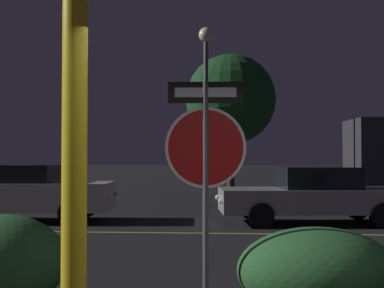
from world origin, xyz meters
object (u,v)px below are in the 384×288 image
object	(u,v)px
yellow_pole_left	(74,193)
tree_0	(231,100)
stop_sign	(206,151)
passing_car_1	(26,193)
street_lamp	(206,82)
passing_car_2	(314,195)
hedge_bush_2	(317,271)
hedge_bush_1	(3,261)

from	to	relation	value
yellow_pole_left	tree_0	bearing A→B (deg)	86.94
stop_sign	passing_car_1	xyz separation A→B (m)	(-5.01, 7.96, -0.96)
stop_sign	passing_car_1	world-z (taller)	stop_sign
yellow_pole_left	street_lamp	bearing A→B (deg)	89.11
stop_sign	yellow_pole_left	world-z (taller)	yellow_pole_left
street_lamp	passing_car_2	bearing A→B (deg)	-57.20
hedge_bush_2	passing_car_1	xyz separation A→B (m)	(-6.16, 7.82, 0.28)
street_lamp	tree_0	xyz separation A→B (m)	(0.84, 5.41, 0.01)
yellow_pole_left	tree_0	size ratio (longest dim) A/B	0.45
hedge_bush_1	passing_car_1	bearing A→B (deg)	109.77
stop_sign	hedge_bush_2	size ratio (longest dim) A/B	1.45
passing_car_1	passing_car_2	distance (m)	7.34
passing_car_1	passing_car_2	bearing A→B (deg)	86.54
yellow_pole_left	street_lamp	world-z (taller)	street_lamp
street_lamp	hedge_bush_2	bearing A→B (deg)	-82.11
passing_car_2	passing_car_1	bearing A→B (deg)	85.03
passing_car_2	street_lamp	xyz separation A→B (m)	(-2.89, 4.48, 3.49)
yellow_pole_left	street_lamp	xyz separation A→B (m)	(0.23, 14.48, 2.80)
stop_sign	hedge_bush_1	distance (m)	2.53
hedge_bush_1	tree_0	distance (m)	18.25
passing_car_1	tree_0	size ratio (longest dim) A/B	0.73
hedge_bush_1	hedge_bush_2	distance (m)	3.37
tree_0	yellow_pole_left	bearing A→B (deg)	-93.06
hedge_bush_2	tree_0	bearing A→B (deg)	92.81
yellow_pole_left	street_lamp	size ratio (longest dim) A/B	0.46
passing_car_1	street_lamp	bearing A→B (deg)	131.65
street_lamp	tree_0	world-z (taller)	tree_0
tree_0	passing_car_2	bearing A→B (deg)	-78.31
hedge_bush_2	passing_car_1	world-z (taller)	passing_car_1
hedge_bush_1	passing_car_2	distance (m)	9.04
passing_car_1	tree_0	distance (m)	11.77
yellow_pole_left	hedge_bush_1	bearing A→B (deg)	123.22
hedge_bush_1	passing_car_1	distance (m)	8.26
street_lamp	yellow_pole_left	bearing A→B (deg)	-90.89
tree_0	hedge_bush_1	bearing A→B (deg)	-98.04
yellow_pole_left	tree_0	distance (m)	20.11
stop_sign	tree_0	distance (m)	18.07
stop_sign	passing_car_2	size ratio (longest dim) A/B	0.50
hedge_bush_1	street_lamp	bearing A→B (deg)	82.31
street_lamp	tree_0	distance (m)	5.47
tree_0	passing_car_1	bearing A→B (deg)	-118.05
passing_car_2	stop_sign	bearing A→B (deg)	158.50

